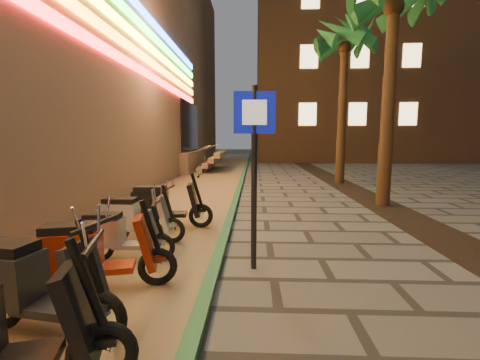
{
  "coord_description": "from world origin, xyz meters",
  "views": [
    {
      "loc": [
        -0.3,
        -2.75,
        2.01
      ],
      "look_at": [
        -0.58,
        3.57,
        1.2
      ],
      "focal_mm": 24.0,
      "sensor_mm": 36.0,
      "label": 1
    }
  ],
  "objects_px": {
    "scooter_6": "(93,253)",
    "scooter_7": "(118,234)",
    "pedestrian_sign": "(254,153)",
    "scooter_9": "(163,205)",
    "scooter_8": "(133,217)",
    "scooter_5": "(26,283)"
  },
  "relations": [
    {
      "from": "scooter_7",
      "to": "scooter_9",
      "type": "relative_size",
      "value": 0.83
    },
    {
      "from": "scooter_5",
      "to": "scooter_9",
      "type": "distance_m",
      "value": 3.98
    },
    {
      "from": "scooter_6",
      "to": "scooter_9",
      "type": "bearing_deg",
      "value": 74.31
    },
    {
      "from": "scooter_6",
      "to": "scooter_7",
      "type": "relative_size",
      "value": 1.15
    },
    {
      "from": "pedestrian_sign",
      "to": "scooter_6",
      "type": "bearing_deg",
      "value": -160.63
    },
    {
      "from": "scooter_7",
      "to": "scooter_8",
      "type": "distance_m",
      "value": 0.97
    },
    {
      "from": "pedestrian_sign",
      "to": "scooter_9",
      "type": "height_order",
      "value": "pedestrian_sign"
    },
    {
      "from": "scooter_5",
      "to": "scooter_6",
      "type": "relative_size",
      "value": 1.04
    },
    {
      "from": "pedestrian_sign",
      "to": "scooter_8",
      "type": "bearing_deg",
      "value": 150.74
    },
    {
      "from": "pedestrian_sign",
      "to": "scooter_5",
      "type": "xyz_separation_m",
      "value": [
        -2.33,
        -1.78,
        -1.26
      ]
    },
    {
      "from": "scooter_8",
      "to": "scooter_5",
      "type": "bearing_deg",
      "value": -88.37
    },
    {
      "from": "scooter_5",
      "to": "scooter_9",
      "type": "xyz_separation_m",
      "value": [
        0.27,
        3.97,
        0.0
      ]
    },
    {
      "from": "scooter_5",
      "to": "scooter_7",
      "type": "height_order",
      "value": "scooter_5"
    },
    {
      "from": "scooter_6",
      "to": "scooter_8",
      "type": "xyz_separation_m",
      "value": [
        -0.24,
        2.03,
        -0.03
      ]
    },
    {
      "from": "scooter_8",
      "to": "scooter_9",
      "type": "bearing_deg",
      "value": 74.49
    },
    {
      "from": "pedestrian_sign",
      "to": "scooter_8",
      "type": "distance_m",
      "value": 2.94
    },
    {
      "from": "scooter_7",
      "to": "scooter_9",
      "type": "bearing_deg",
      "value": 81.39
    },
    {
      "from": "scooter_5",
      "to": "scooter_9",
      "type": "height_order",
      "value": "scooter_9"
    },
    {
      "from": "scooter_9",
      "to": "scooter_8",
      "type": "bearing_deg",
      "value": -112.21
    },
    {
      "from": "scooter_6",
      "to": "scooter_5",
      "type": "bearing_deg",
      "value": -117.77
    },
    {
      "from": "scooter_8",
      "to": "scooter_9",
      "type": "height_order",
      "value": "scooter_9"
    },
    {
      "from": "scooter_8",
      "to": "scooter_9",
      "type": "xyz_separation_m",
      "value": [
        0.3,
        1.01,
        0.05
      ]
    }
  ]
}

